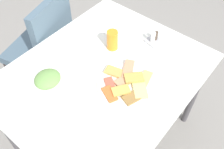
{
  "coord_description": "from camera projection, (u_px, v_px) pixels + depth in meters",
  "views": [
    {
      "loc": [
        -0.67,
        -0.62,
        1.8
      ],
      "look_at": [
        0.0,
        -0.06,
        0.77
      ],
      "focal_mm": 40.74,
      "sensor_mm": 36.0,
      "label": 1
    }
  ],
  "objects": [
    {
      "name": "ground_plane",
      "position": [
        106.0,
        135.0,
        1.96
      ],
      "size": [
        6.0,
        6.0,
        0.0
      ],
      "primitive_type": "plane",
      "color": "gray"
    },
    {
      "name": "spoon",
      "position": [
        117.0,
        29.0,
        1.63
      ],
      "size": [
        0.19,
        0.02,
        0.0
      ],
      "primitive_type": "cube",
      "rotation": [
        0.0,
        0.0,
        -0.03
      ],
      "color": "silver",
      "rests_on": "paper_napkin"
    },
    {
      "name": "fork",
      "position": [
        121.0,
        32.0,
        1.62
      ],
      "size": [
        0.18,
        0.03,
        0.0
      ],
      "primitive_type": "cube",
      "rotation": [
        0.0,
        0.0,
        -0.07
      ],
      "color": "silver",
      "rests_on": "paper_napkin"
    },
    {
      "name": "pide_platter",
      "position": [
        126.0,
        84.0,
        1.34
      ],
      "size": [
        0.31,
        0.31,
        0.04
      ],
      "color": "white",
      "rests_on": "dining_table"
    },
    {
      "name": "paper_napkin",
      "position": [
        119.0,
        31.0,
        1.63
      ],
      "size": [
        0.16,
        0.16,
        0.0
      ],
      "primitive_type": "cube",
      "rotation": [
        0.0,
        0.0,
        0.09
      ],
      "color": "white",
      "rests_on": "dining_table"
    },
    {
      "name": "salad_plate_greens",
      "position": [
        48.0,
        80.0,
        1.34
      ],
      "size": [
        0.2,
        0.2,
        0.06
      ],
      "color": "white",
      "rests_on": "dining_table"
    },
    {
      "name": "dining_chair",
      "position": [
        45.0,
        44.0,
        1.88
      ],
      "size": [
        0.52,
        0.52,
        0.91
      ],
      "color": "#4A6170",
      "rests_on": "ground_plane"
    },
    {
      "name": "dining_table",
      "position": [
        104.0,
        82.0,
        1.46
      ],
      "size": [
        1.13,
        0.92,
        0.74
      ],
      "color": "white",
      "rests_on": "ground_plane"
    },
    {
      "name": "condiment_caddy",
      "position": [
        154.0,
        39.0,
        1.55
      ],
      "size": [
        0.11,
        0.11,
        0.09
      ],
      "color": "#B2B2B7",
      "rests_on": "dining_table"
    },
    {
      "name": "soda_can",
      "position": [
        112.0,
        40.0,
        1.49
      ],
      "size": [
        0.08,
        0.08,
        0.12
      ],
      "primitive_type": "cylinder",
      "rotation": [
        0.0,
        0.0,
        1.89
      ],
      "color": "orange",
      "rests_on": "dining_table"
    }
  ]
}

